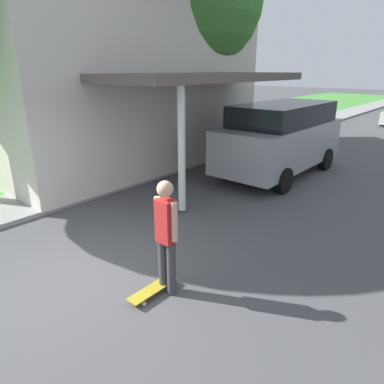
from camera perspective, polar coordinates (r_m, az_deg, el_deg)
name	(u,v)px	position (r m, az deg, el deg)	size (l,w,h in m)	color
ground_plane	(75,278)	(5.80, -18.87, -13.44)	(120.00, 120.00, 0.00)	#49494C
lawn	(98,145)	(15.18, -15.38, 7.55)	(10.00, 80.00, 0.08)	#478E38
sidewalk	(173,162)	(11.87, -3.15, 5.00)	(1.80, 80.00, 0.10)	gray
house	(73,19)	(14.20, -19.26, 25.56)	(12.73, 9.52, 9.02)	beige
suv_parked	(281,137)	(10.74, 14.59, 8.86)	(2.07, 4.79, 2.13)	gray
skateboarder	(166,233)	(4.76, -4.31, -6.83)	(0.41, 0.23, 1.70)	#38383D
skateboard	(153,289)	(5.16, -6.56, -15.82)	(0.23, 0.82, 0.10)	#A89323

